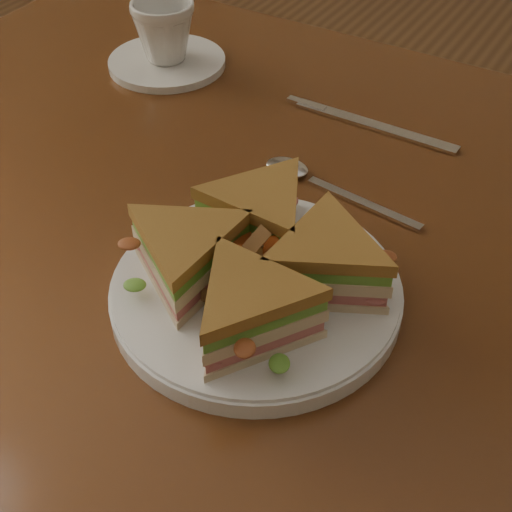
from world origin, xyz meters
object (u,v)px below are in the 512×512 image
object	(u,v)px
table	(294,290)
knife	(363,123)
sandwich_wedges	(256,260)
spoon	(305,176)
saucer	(167,62)
plate	(256,292)
coffee_cup	(164,31)

from	to	relation	value
table	knife	distance (m)	0.22
table	sandwich_wedges	xyz separation A→B (m)	(0.02, -0.12, 0.14)
spoon	saucer	distance (m)	0.30
plate	saucer	world-z (taller)	plate
knife	sandwich_wedges	bearing A→B (deg)	-82.01
table	sandwich_wedges	size ratio (longest dim) A/B	4.53
table	knife	bearing A→B (deg)	95.30
sandwich_wedges	spoon	distance (m)	0.19
table	plate	size ratio (longest dim) A/B	4.80
plate	spoon	distance (m)	0.18
table	plate	xyz separation A→B (m)	(0.02, -0.12, 0.11)
spoon	knife	world-z (taller)	spoon
sandwich_wedges	saucer	size ratio (longest dim) A/B	1.73
plate	sandwich_wedges	size ratio (longest dim) A/B	0.94
saucer	plate	bearing A→B (deg)	-43.79
knife	table	bearing A→B (deg)	-84.00
knife	coffee_cup	distance (m)	0.29
plate	knife	distance (m)	0.31
sandwich_wedges	spoon	world-z (taller)	sandwich_wedges
saucer	coffee_cup	xyz separation A→B (m)	(0.00, 0.00, 0.04)
spoon	saucer	world-z (taller)	same
table	plate	distance (m)	0.16
table	spoon	world-z (taller)	spoon
sandwich_wedges	coffee_cup	distance (m)	0.45
coffee_cup	saucer	bearing A→B (deg)	0.00
table	spoon	bearing A→B (deg)	112.22
sandwich_wedges	saucer	xyz separation A→B (m)	(-0.32, 0.31, -0.04)
plate	saucer	xyz separation A→B (m)	(-0.32, 0.31, -0.00)
knife	coffee_cup	world-z (taller)	coffee_cup
knife	saucer	size ratio (longest dim) A/B	1.41
plate	saucer	bearing A→B (deg)	136.21
knife	saucer	distance (m)	0.28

